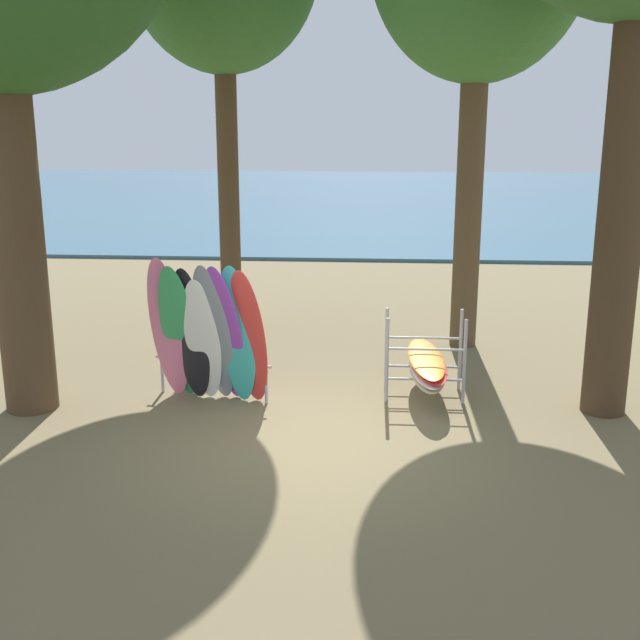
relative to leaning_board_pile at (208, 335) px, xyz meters
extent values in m
plane|color=brown|center=(1.56, -1.15, -1.02)|extent=(80.00, 80.00, 0.00)
cube|color=#38607A|center=(1.56, 29.51, -0.97)|extent=(80.00, 36.00, 0.10)
cylinder|color=#4C3823|center=(-2.47, -0.36, 1.79)|extent=(0.71, 0.71, 5.62)
cylinder|color=#42301E|center=(5.55, 0.08, 2.20)|extent=(0.60, 0.60, 6.45)
cylinder|color=brown|center=(3.94, 3.31, 1.71)|extent=(0.47, 0.47, 5.45)
cylinder|color=#4C3823|center=(-0.46, 4.34, 1.80)|extent=(0.40, 0.40, 5.64)
ellipsoid|color=pink|center=(-0.59, 0.08, 0.06)|extent=(0.62, 0.66, 2.16)
ellipsoid|color=#339E56|center=(-0.42, 0.05, 0.01)|extent=(0.60, 0.75, 2.06)
ellipsoid|color=black|center=(-0.25, 0.03, -0.01)|extent=(0.61, 0.59, 2.01)
ellipsoid|color=white|center=(-0.08, 0.01, -0.08)|extent=(0.59, 0.61, 1.87)
ellipsoid|color=gray|center=(0.09, -0.01, 0.03)|extent=(0.69, 0.78, 2.08)
ellipsoid|color=purple|center=(0.26, -0.04, 0.02)|extent=(0.70, 0.82, 2.08)
ellipsoid|color=#38B2AD|center=(0.43, -0.06, 0.02)|extent=(0.61, 0.58, 2.07)
ellipsoid|color=red|center=(0.60, -0.08, 0.00)|extent=(0.66, 0.69, 2.02)
cylinder|color=#9EA0A5|center=(-0.80, 0.42, -0.74)|extent=(0.04, 0.04, 0.55)
cylinder|color=#9EA0A5|center=(0.81, 0.06, -0.74)|extent=(0.04, 0.04, 0.55)
cylinder|color=#9EA0A5|center=(0.00, 0.24, -0.47)|extent=(1.78, 0.44, 0.04)
cylinder|color=#9EA0A5|center=(2.53, 0.25, -0.39)|extent=(0.05, 0.05, 1.25)
cylinder|color=#9EA0A5|center=(3.63, 0.25, -0.39)|extent=(0.05, 0.05, 1.25)
cylinder|color=#9EA0A5|center=(2.53, 0.85, -0.39)|extent=(0.05, 0.05, 1.25)
cylinder|color=#9EA0A5|center=(3.63, 0.85, -0.39)|extent=(0.05, 0.05, 1.25)
cylinder|color=#9EA0A5|center=(3.08, 0.25, -0.67)|extent=(1.10, 0.04, 0.04)
cylinder|color=#9EA0A5|center=(3.08, 0.25, -0.22)|extent=(1.10, 0.04, 0.04)
cylinder|color=#9EA0A5|center=(3.08, 0.85, -0.67)|extent=(1.10, 0.04, 0.04)
cylinder|color=#9EA0A5|center=(3.08, 0.85, -0.22)|extent=(1.10, 0.04, 0.04)
ellipsoid|color=#C6B289|center=(3.12, 0.55, -0.62)|extent=(0.52, 2.11, 0.06)
ellipsoid|color=white|center=(3.12, 0.55, -0.56)|extent=(0.55, 2.11, 0.06)
ellipsoid|color=red|center=(3.13, 0.55, -0.50)|extent=(0.65, 2.13, 0.06)
ellipsoid|color=orange|center=(3.10, 0.55, -0.44)|extent=(0.60, 2.12, 0.06)
camera|label=1|loc=(2.35, -10.57, 3.00)|focal=44.30mm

